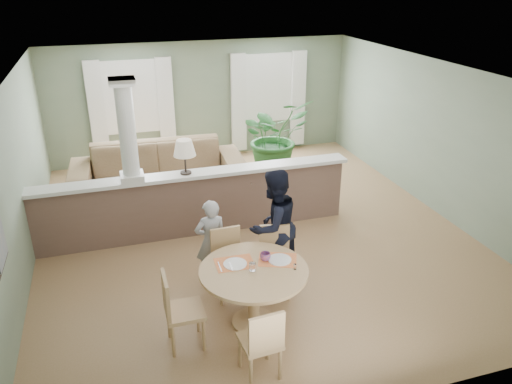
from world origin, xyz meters
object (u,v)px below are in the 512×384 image
object	(u,v)px
chair_far_man	(275,257)
chair_side	(178,308)
child_person	(211,241)
man_person	(273,226)
chair_near	(262,341)
houseplant	(274,136)
dining_table	(254,280)
sofa	(159,170)
chair_far_boy	(228,260)

from	to	relation	value
chair_far_man	chair_side	bearing A→B (deg)	-139.17
child_person	man_person	size ratio (longest dim) A/B	0.76
chair_far_man	chair_near	bearing A→B (deg)	-100.01
houseplant	dining_table	world-z (taller)	houseplant
sofa	houseplant	bearing A→B (deg)	12.17
houseplant	chair_far_man	bearing A→B (deg)	-108.94
chair_far_boy	chair_side	distance (m)	1.19
houseplant	dining_table	distance (m)	5.26
chair_far_man	houseplant	bearing A→B (deg)	84.76
chair_far_man	sofa	bearing A→B (deg)	119.87
houseplant	dining_table	bearing A→B (deg)	-111.79
dining_table	chair_far_boy	world-z (taller)	chair_far_boy
man_person	sofa	bearing A→B (deg)	-95.62
sofa	houseplant	distance (m)	2.63
chair_far_man	chair_far_boy	bearing A→B (deg)	-176.90
chair_far_man	chair_near	distance (m)	1.68
chair_far_man	man_person	xyz separation A→B (m)	(0.08, 0.32, 0.31)
chair_side	child_person	distance (m)	1.42
chair_side	man_person	size ratio (longest dim) A/B	0.59
chair_near	child_person	xyz separation A→B (m)	(-0.10, 2.04, 0.12)
houseplant	chair_side	world-z (taller)	houseplant
chair_far_boy	sofa	bearing A→B (deg)	95.52
chair_near	chair_side	size ratio (longest dim) A/B	0.94
sofa	chair_side	distance (m)	4.60
chair_near	chair_side	bearing A→B (deg)	-49.89
houseplant	child_person	distance (m)	4.38
chair_near	man_person	xyz separation A→B (m)	(0.76, 1.86, 0.33)
man_person	chair_near	bearing A→B (deg)	43.40
chair_far_boy	chair_far_man	world-z (taller)	chair_far_man
houseplant	chair_near	size ratio (longest dim) A/B	1.77
chair_far_man	man_person	bearing A→B (deg)	89.17
dining_table	child_person	world-z (taller)	child_person
chair_far_boy	chair_side	size ratio (longest dim) A/B	0.98
chair_far_man	child_person	bearing A→B (deg)	160.80
chair_far_boy	chair_side	bearing A→B (deg)	-135.53
houseplant	child_person	world-z (taller)	houseplant
dining_table	chair_near	size ratio (longest dim) A/B	1.44
chair_near	houseplant	bearing A→B (deg)	-114.58
houseplant	man_person	bearing A→B (deg)	-109.29
dining_table	man_person	bearing A→B (deg)	58.61
child_person	sofa	bearing A→B (deg)	-86.73
chair_far_boy	man_person	xyz separation A→B (m)	(0.71, 0.20, 0.31)
sofa	dining_table	bearing A→B (deg)	-79.23
child_person	chair_side	bearing A→B (deg)	59.20
sofa	chair_side	size ratio (longest dim) A/B	3.43
chair_side	chair_near	bearing A→B (deg)	-135.41
chair_far_boy	child_person	xyz separation A→B (m)	(-0.15, 0.39, 0.10)
chair_far_boy	chair_near	size ratio (longest dim) A/B	1.04
man_person	dining_table	bearing A→B (deg)	34.21
sofa	dining_table	world-z (taller)	sofa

